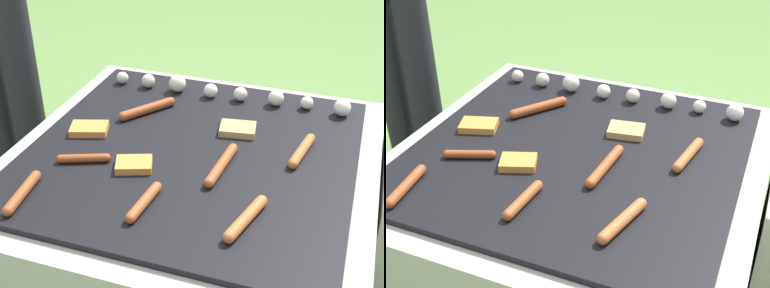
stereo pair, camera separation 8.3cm
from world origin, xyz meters
The scene contains 13 objects.
ground_plane centered at (0.00, 0.00, 0.00)m, with size 14.00×14.00×0.00m, color #608442.
grill centered at (0.00, 0.00, 0.19)m, with size 0.99×0.99×0.39m.
sausage_front_center centered at (-0.03, -0.27, 0.40)m, with size 0.04×0.15×0.03m.
sausage_front_right centered at (-0.20, 0.16, 0.40)m, with size 0.13×0.17×0.03m.
sausage_back_center centered at (-0.32, -0.33, 0.40)m, with size 0.04×0.17×0.03m.
sausage_back_left centered at (-0.25, -0.15, 0.40)m, with size 0.13×0.07×0.02m.
sausage_mid_left centered at (0.29, 0.07, 0.40)m, with size 0.05×0.17×0.03m.
sausage_front_left centered at (0.10, -0.06, 0.40)m, with size 0.04×0.20×0.03m.
sausage_mid_right centered at (0.21, -0.25, 0.40)m, with size 0.07×0.17×0.03m.
bread_slice_right centered at (-0.12, -0.13, 0.40)m, with size 0.11×0.10×0.02m.
bread_slice_left centered at (-0.31, 0.00, 0.40)m, with size 0.12×0.10×0.02m.
bread_slice_center centered at (0.09, 0.14, 0.40)m, with size 0.11×0.09×0.02m.
mushroom_row centered at (0.01, 0.34, 0.41)m, with size 0.78×0.06×0.06m.
Camera 2 is at (0.47, -1.14, 1.17)m, focal length 50.00 mm.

